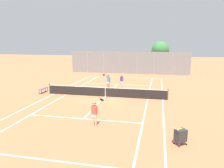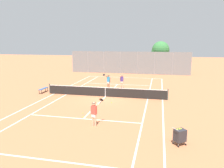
{
  "view_description": "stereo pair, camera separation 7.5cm",
  "coord_description": "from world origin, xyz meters",
  "px_view_note": "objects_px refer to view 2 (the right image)",
  "views": [
    {
      "loc": [
        5.02,
        -20.23,
        5.35
      ],
      "look_at": [
        0.35,
        1.5,
        1.0
      ],
      "focal_mm": 35.0,
      "sensor_mm": 36.0,
      "label": 1
    },
    {
      "loc": [
        5.1,
        -20.21,
        5.35
      ],
      "look_at": [
        0.35,
        1.5,
        1.0
      ],
      "focal_mm": 35.0,
      "sensor_mm": 36.0,
      "label": 2
    }
  ],
  "objects_px": {
    "ball_cart": "(180,135)",
    "player_near_side": "(94,112)",
    "player_far_left": "(108,81)",
    "loose_tennis_ball_3": "(142,89)",
    "courtside_bench": "(43,89)",
    "player_far_right": "(122,80)",
    "tennis_net": "(105,92)",
    "tree_behind_left": "(160,51)",
    "loose_tennis_ball_2": "(83,113)",
    "loose_tennis_ball_1": "(111,103)",
    "loose_tennis_ball_0": "(83,117)"
  },
  "relations": [
    {
      "from": "ball_cart",
      "to": "player_near_side",
      "type": "height_order",
      "value": "player_near_side"
    },
    {
      "from": "ball_cart",
      "to": "player_far_left",
      "type": "height_order",
      "value": "player_far_left"
    },
    {
      "from": "loose_tennis_ball_3",
      "to": "courtside_bench",
      "type": "relative_size",
      "value": 0.04
    },
    {
      "from": "player_far_right",
      "to": "courtside_bench",
      "type": "relative_size",
      "value": 1.07
    },
    {
      "from": "loose_tennis_ball_3",
      "to": "ball_cart",
      "type": "bearing_deg",
      "value": -77.16
    },
    {
      "from": "tennis_net",
      "to": "loose_tennis_ball_3",
      "type": "distance_m",
      "value": 5.27
    },
    {
      "from": "tree_behind_left",
      "to": "player_near_side",
      "type": "bearing_deg",
      "value": -98.26
    },
    {
      "from": "player_far_left",
      "to": "player_far_right",
      "type": "relative_size",
      "value": 1.11
    },
    {
      "from": "player_near_side",
      "to": "loose_tennis_ball_3",
      "type": "bearing_deg",
      "value": 79.61
    },
    {
      "from": "loose_tennis_ball_2",
      "to": "loose_tennis_ball_3",
      "type": "bearing_deg",
      "value": 68.56
    },
    {
      "from": "tree_behind_left",
      "to": "tennis_net",
      "type": "bearing_deg",
      "value": -104.75
    },
    {
      "from": "loose_tennis_ball_3",
      "to": "loose_tennis_ball_1",
      "type": "bearing_deg",
      "value": -109.84
    },
    {
      "from": "loose_tennis_ball_3",
      "to": "tree_behind_left",
      "type": "distance_m",
      "value": 15.56
    },
    {
      "from": "player_near_side",
      "to": "player_far_left",
      "type": "xyz_separation_m",
      "value": [
        -1.71,
        11.17,
        0.0
      ]
    },
    {
      "from": "ball_cart",
      "to": "player_far_left",
      "type": "xyz_separation_m",
      "value": [
        -6.83,
        12.68,
        0.4
      ]
    },
    {
      "from": "player_far_left",
      "to": "ball_cart",
      "type": "bearing_deg",
      "value": -61.7
    },
    {
      "from": "player_near_side",
      "to": "player_far_left",
      "type": "height_order",
      "value": "same"
    },
    {
      "from": "player_far_left",
      "to": "loose_tennis_ball_1",
      "type": "xyz_separation_m",
      "value": [
        1.62,
        -5.69,
        -0.89
      ]
    },
    {
      "from": "loose_tennis_ball_1",
      "to": "loose_tennis_ball_2",
      "type": "height_order",
      "value": "same"
    },
    {
      "from": "courtside_bench",
      "to": "ball_cart",
      "type": "bearing_deg",
      "value": -35.4
    },
    {
      "from": "tennis_net",
      "to": "player_far_right",
      "type": "distance_m",
      "value": 4.38
    },
    {
      "from": "courtside_bench",
      "to": "tree_behind_left",
      "type": "bearing_deg",
      "value": 57.77
    },
    {
      "from": "player_near_side",
      "to": "loose_tennis_ball_1",
      "type": "xyz_separation_m",
      "value": [
        -0.08,
        5.48,
        -0.89
      ]
    },
    {
      "from": "loose_tennis_ball_1",
      "to": "loose_tennis_ball_3",
      "type": "distance_m",
      "value": 6.53
    },
    {
      "from": "player_far_right",
      "to": "loose_tennis_ball_2",
      "type": "xyz_separation_m",
      "value": [
        -1.3,
        -9.6,
        -0.88
      ]
    },
    {
      "from": "loose_tennis_ball_3",
      "to": "player_near_side",
      "type": "bearing_deg",
      "value": -100.39
    },
    {
      "from": "loose_tennis_ball_1",
      "to": "courtside_bench",
      "type": "bearing_deg",
      "value": 163.59
    },
    {
      "from": "tennis_net",
      "to": "ball_cart",
      "type": "bearing_deg",
      "value": -55.21
    },
    {
      "from": "tennis_net",
      "to": "player_far_right",
      "type": "relative_size",
      "value": 7.5
    },
    {
      "from": "loose_tennis_ball_2",
      "to": "player_far_left",
      "type": "bearing_deg",
      "value": 90.88
    },
    {
      "from": "ball_cart",
      "to": "courtside_bench",
      "type": "bearing_deg",
      "value": 144.6
    },
    {
      "from": "loose_tennis_ball_0",
      "to": "courtside_bench",
      "type": "height_order",
      "value": "courtside_bench"
    },
    {
      "from": "player_far_left",
      "to": "loose_tennis_ball_1",
      "type": "height_order",
      "value": "player_far_left"
    },
    {
      "from": "player_near_side",
      "to": "courtside_bench",
      "type": "bearing_deg",
      "value": 135.67
    },
    {
      "from": "player_near_side",
      "to": "loose_tennis_ball_3",
      "type": "distance_m",
      "value": 11.85
    },
    {
      "from": "player_near_side",
      "to": "loose_tennis_ball_3",
      "type": "height_order",
      "value": "player_near_side"
    },
    {
      "from": "player_far_right",
      "to": "loose_tennis_ball_0",
      "type": "xyz_separation_m",
      "value": [
        -1.0,
        -10.42,
        -0.88
      ]
    },
    {
      "from": "ball_cart",
      "to": "loose_tennis_ball_3",
      "type": "distance_m",
      "value": 13.48
    },
    {
      "from": "ball_cart",
      "to": "loose_tennis_ball_2",
      "type": "relative_size",
      "value": 14.58
    },
    {
      "from": "player_far_right",
      "to": "courtside_bench",
      "type": "bearing_deg",
      "value": -152.69
    },
    {
      "from": "ball_cart",
      "to": "loose_tennis_ball_3",
      "type": "relative_size",
      "value": 14.58
    },
    {
      "from": "loose_tennis_ball_1",
      "to": "courtside_bench",
      "type": "relative_size",
      "value": 0.04
    },
    {
      "from": "loose_tennis_ball_2",
      "to": "tennis_net",
      "type": "bearing_deg",
      "value": 85.63
    },
    {
      "from": "player_near_side",
      "to": "loose_tennis_ball_0",
      "type": "distance_m",
      "value": 2.08
    },
    {
      "from": "loose_tennis_ball_1",
      "to": "courtside_bench",
      "type": "xyz_separation_m",
      "value": [
        -7.91,
        2.33,
        0.38
      ]
    },
    {
      "from": "loose_tennis_ball_0",
      "to": "loose_tennis_ball_3",
      "type": "relative_size",
      "value": 1.0
    },
    {
      "from": "loose_tennis_ball_1",
      "to": "loose_tennis_ball_2",
      "type": "relative_size",
      "value": 1.0
    },
    {
      "from": "loose_tennis_ball_2",
      "to": "courtside_bench",
      "type": "xyz_separation_m",
      "value": [
        -6.43,
        5.61,
        0.38
      ]
    },
    {
      "from": "loose_tennis_ball_2",
      "to": "tree_behind_left",
      "type": "bearing_deg",
      "value": 77.45
    },
    {
      "from": "ball_cart",
      "to": "loose_tennis_ball_2",
      "type": "xyz_separation_m",
      "value": [
        -6.69,
        3.71,
        -0.5
      ]
    }
  ]
}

